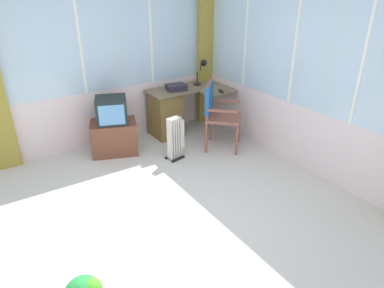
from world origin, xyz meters
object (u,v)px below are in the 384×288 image
object	(u,v)px
wooden_armchair	(215,107)
tv_on_stand	(114,129)
tv_remote	(221,91)
desk	(168,112)
space_heater	(176,138)
desk_lamp	(203,68)
paper_tray	(176,87)

from	to	relation	value
wooden_armchair	tv_on_stand	distance (m)	1.49
tv_remote	desk	bearing A→B (deg)	166.71
wooden_armchair	tv_on_stand	size ratio (longest dim) A/B	1.19
desk	tv_remote	world-z (taller)	tv_remote
space_heater	tv_remote	bearing A→B (deg)	16.29
desk_lamp	wooden_armchair	bearing A→B (deg)	-111.82
desk	paper_tray	distance (m)	0.41
desk_lamp	tv_remote	bearing A→B (deg)	-88.22
paper_tray	tv_on_stand	distance (m)	1.20
desk	space_heater	size ratio (longest dim) A/B	2.00
desk	tv_remote	distance (m)	0.89
desk_lamp	paper_tray	size ratio (longest dim) A/B	1.40
desk_lamp	desk	bearing A→B (deg)	-179.82
tv_remote	space_heater	xyz separation A→B (m)	(-0.99, -0.29, -0.43)
space_heater	desk	bearing A→B (deg)	67.43
desk	wooden_armchair	world-z (taller)	wooden_armchair
desk	desk_lamp	xyz separation A→B (m)	(0.66, 0.00, 0.61)
tv_remote	paper_tray	distance (m)	0.70
wooden_armchair	space_heater	xyz separation A→B (m)	(-0.67, -0.01, -0.31)
tv_on_stand	space_heater	world-z (taller)	tv_on_stand
paper_tray	tv_on_stand	world-z (taller)	tv_on_stand
desk	desk_lamp	size ratio (longest dim) A/B	2.97
desk	tv_remote	size ratio (longest dim) A/B	8.29
desk_lamp	space_heater	xyz separation A→B (m)	(-0.98, -0.77, -0.69)
tv_remote	paper_tray	bearing A→B (deg)	160.36
paper_tray	tv_remote	bearing A→B (deg)	-41.62
desk_lamp	tv_on_stand	distance (m)	1.76
desk	paper_tray	bearing A→B (deg)	-3.38
desk	wooden_armchair	xyz separation A→B (m)	(0.35, -0.76, 0.23)
desk	paper_tray	world-z (taller)	paper_tray
tv_remote	tv_on_stand	xyz separation A→B (m)	(-1.65, 0.36, -0.37)
desk_lamp	space_heater	world-z (taller)	desk_lamp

